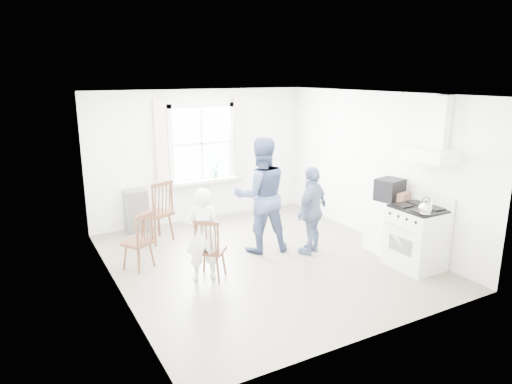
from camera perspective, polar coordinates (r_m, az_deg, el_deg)
name	(u,v)px	position (r m, az deg, el deg)	size (l,w,h in m)	color
room_shell	(263,181)	(6.97, 0.93, 1.42)	(4.62, 5.12, 2.64)	gray
window_assembly	(202,148)	(9.10, -6.77, 5.48)	(1.88, 0.24, 1.70)	white
range_hood	(433,143)	(7.16, 21.23, 5.68)	(0.45, 0.76, 0.94)	white
shelf_unit	(136,211)	(8.81, -14.73, -2.31)	(0.40, 0.30, 0.80)	slate
gas_stove	(416,237)	(7.37, 19.41, -5.31)	(0.68, 0.76, 1.12)	white
kettle	(425,208)	(6.88, 20.40, -1.93)	(0.19, 0.19, 0.26)	silver
low_cabinet	(386,225)	(7.88, 15.97, -4.02)	(0.50, 0.55, 0.90)	white
stereo_stack	(390,190)	(7.64, 16.36, 0.28)	(0.46, 0.43, 0.35)	black
cardboard_box	(402,197)	(7.62, 17.77, -0.64)	(0.24, 0.17, 0.16)	#98684A
windsor_chair_a	(160,205)	(8.05, -11.89, -1.63)	(0.61, 0.60, 1.12)	#492717
windsor_chair_b	(208,243)	(6.52, -6.01, -6.39)	(0.54, 0.54, 0.92)	#492717
windsor_chair_c	(142,235)	(7.04, -14.08, -5.24)	(0.52, 0.51, 0.90)	#492717
person_left	(203,235)	(6.51, -6.70, -5.31)	(0.50, 0.50, 1.36)	white
person_mid	(261,195)	(7.46, 0.62, -0.43)	(0.93, 0.93, 1.91)	#3F4D75
person_right	(312,210)	(7.48, 7.02, -2.30)	(0.85, 0.85, 1.46)	navy
potted_plant	(216,170)	(9.20, -5.06, 2.78)	(0.18, 0.18, 0.33)	#306C39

